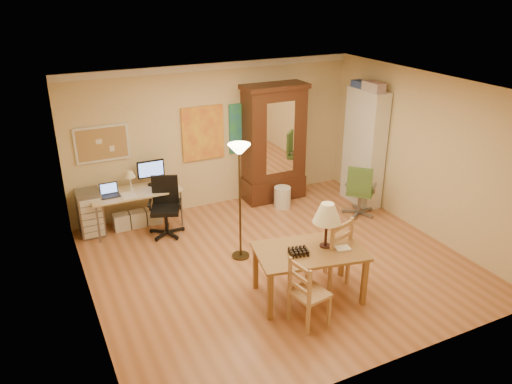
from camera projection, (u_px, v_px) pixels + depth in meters
name	position (u px, v px, depth m)	size (l,w,h in m)	color
floor	(277.00, 262.00, 7.75)	(5.50, 5.50, 0.00)	#A5623A
crown_molding	(214.00, 66.00, 8.74)	(5.50, 0.08, 0.12)	white
corkboard	(102.00, 144.00, 8.38)	(0.90, 0.04, 0.62)	tan
art_panel_left	(203.00, 133.00, 9.12)	(0.80, 0.04, 1.00)	yellow
art_panel_right	(248.00, 127.00, 9.48)	(0.75, 0.04, 0.95)	teal
dining_table	(316.00, 240.00, 6.63)	(1.58, 1.13, 1.35)	brown
ladder_chair_back	(331.00, 255.00, 6.99)	(0.61, 0.60, 1.06)	#AB7F4E
ladder_chair_left	(308.00, 294.00, 6.22)	(0.47, 0.49, 0.92)	#AB7F4E
torchiere_lamp	(239.00, 168.00, 7.32)	(0.34, 0.34, 1.86)	#3A2C17
computer_desk	(138.00, 204.00, 8.71)	(1.52, 0.67, 1.15)	beige
office_chair_black	(166.00, 219.00, 8.52)	(0.62, 0.62, 1.01)	black
office_chair_green	(359.00, 202.00, 9.20)	(0.64, 0.64, 0.99)	slate
drawer_cart	(90.00, 213.00, 8.46)	(0.39, 0.47, 0.78)	slate
armoire	(274.00, 151.00, 9.65)	(1.24, 0.59, 2.27)	#331F0E
bookshelf	(364.00, 148.00, 9.43)	(0.33, 0.89, 2.21)	white
wastebin	(282.00, 197.00, 9.55)	(0.32, 0.32, 0.40)	silver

